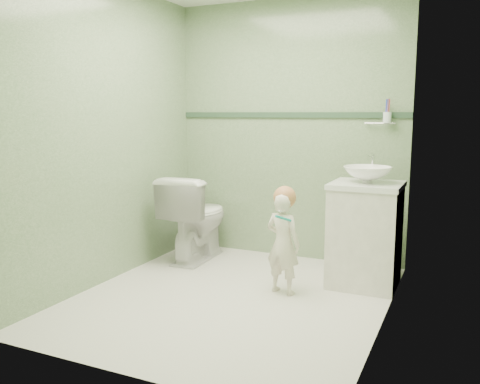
% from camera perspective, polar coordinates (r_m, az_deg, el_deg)
% --- Properties ---
extents(ground, '(2.50, 2.50, 0.00)m').
position_cam_1_polar(ground, '(3.84, -0.95, -11.89)').
color(ground, silver).
rests_on(ground, ground).
extents(room_shell, '(2.50, 2.54, 2.40)m').
position_cam_1_polar(room_shell, '(3.60, -1.00, 6.28)').
color(room_shell, gray).
rests_on(room_shell, ground).
extents(trim_stripe, '(2.20, 0.02, 0.05)m').
position_cam_1_polar(trim_stripe, '(4.74, 5.53, 8.71)').
color(trim_stripe, '#2D4833').
rests_on(trim_stripe, room_shell).
extents(vanity, '(0.52, 0.50, 0.80)m').
position_cam_1_polar(vanity, '(4.12, 13.99, -4.90)').
color(vanity, beige).
rests_on(vanity, ground).
extents(counter, '(0.54, 0.52, 0.04)m').
position_cam_1_polar(counter, '(4.04, 14.21, 0.75)').
color(counter, white).
rests_on(counter, vanity).
extents(basin, '(0.37, 0.37, 0.13)m').
position_cam_1_polar(basin, '(4.03, 14.26, 1.94)').
color(basin, white).
rests_on(basin, counter).
extents(faucet, '(0.03, 0.13, 0.18)m').
position_cam_1_polar(faucet, '(4.21, 14.76, 3.29)').
color(faucet, silver).
rests_on(faucet, counter).
extents(cup_holder, '(0.26, 0.07, 0.21)m').
position_cam_1_polar(cup_holder, '(4.47, 16.27, 8.15)').
color(cup_holder, silver).
rests_on(cup_holder, room_shell).
extents(toilet, '(0.48, 0.80, 0.80)m').
position_cam_1_polar(toilet, '(4.73, -4.99, -2.87)').
color(toilet, white).
rests_on(toilet, ground).
extents(toddler, '(0.32, 0.24, 0.78)m').
position_cam_1_polar(toddler, '(3.84, 4.90, -5.86)').
color(toddler, '#EEE7CE').
rests_on(toddler, ground).
extents(hair_cap, '(0.17, 0.17, 0.17)m').
position_cam_1_polar(hair_cap, '(3.79, 5.10, -0.60)').
color(hair_cap, '#BD794A').
rests_on(hair_cap, toddler).
extents(teal_toothbrush, '(0.11, 0.14, 0.08)m').
position_cam_1_polar(teal_toothbrush, '(3.65, 4.90, -2.91)').
color(teal_toothbrush, teal).
rests_on(teal_toothbrush, toddler).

